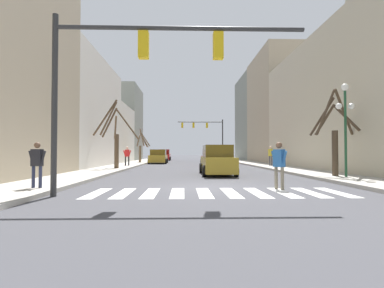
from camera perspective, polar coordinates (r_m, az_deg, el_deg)
name	(u,v)px	position (r m, az deg, el deg)	size (l,w,h in m)	color
ground_plane	(213,187)	(11.80, 4.01, -8.24)	(240.00, 240.00, 0.00)	#424247
sidewalk_left	(36,186)	(13.03, -27.57, -7.10)	(2.77, 90.00, 0.15)	#ADA89E
sidewalk_right	(384,185)	(14.17, 32.75, -6.57)	(2.77, 90.00, 0.15)	#ADA89E
building_row_left	(73,106)	(29.40, -21.71, 6.77)	(6.00, 46.30, 13.29)	tan
building_row_right	(299,109)	(34.23, 19.65, 6.34)	(6.00, 48.40, 13.84)	#BCB299
crosswalk_stripes	(218,193)	(10.25, 4.88, -9.23)	(8.55, 2.60, 0.01)	white
traffic_signal_near	(134,62)	(9.93, -11.03, 15.06)	(7.97, 0.28, 5.70)	#2D2D2D
traffic_signal_far	(206,130)	(48.53, 2.72, 2.70)	(7.35, 0.28, 6.66)	#2D2D2D
street_lamp_right_corner	(345,111)	(16.76, 27.16, 5.60)	(0.95, 0.36, 4.63)	#1E4C2D
car_parked_left_near	(217,161)	(18.29, 4.84, -3.24)	(2.01, 4.87, 1.80)	#A38423
car_driving_toward_lane	(158,157)	(36.45, -6.43, -2.46)	(2.19, 4.76, 1.68)	#A38423
car_parked_left_mid	(212,158)	(30.45, 3.76, -2.67)	(2.11, 4.67, 1.66)	red
car_parked_right_mid	(222,156)	(42.48, 5.78, -2.37)	(1.96, 4.88, 1.62)	gray
car_driving_away_lane	(164,155)	(48.98, -5.28, -2.17)	(2.03, 4.39, 1.81)	red
pedestrian_near_right_corner	(271,154)	(28.61, 14.74, -1.82)	(0.37, 0.75, 1.80)	#4C4C51
pedestrian_on_left_sidewalk	(279,161)	(11.50, 16.26, -3.20)	(0.45, 0.70, 1.74)	#7A705B
pedestrian_waiting_at_curb	(37,161)	(11.57, -27.42, -2.85)	(0.67, 0.28, 1.57)	#282D47
pedestrian_crossing_street	(127,154)	(27.97, -12.25, -1.94)	(0.74, 0.23, 1.72)	black
street_tree_right_far	(334,134)	(17.33, 25.50, 1.66)	(2.57, 1.22, 4.56)	#473828
street_tree_left_near	(115,137)	(23.60, -14.55, 1.24)	(3.60, 2.93, 5.27)	brown
street_tree_right_mid	(141,146)	(36.71, -9.60, -0.42)	(1.73, 1.74, 4.07)	brown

